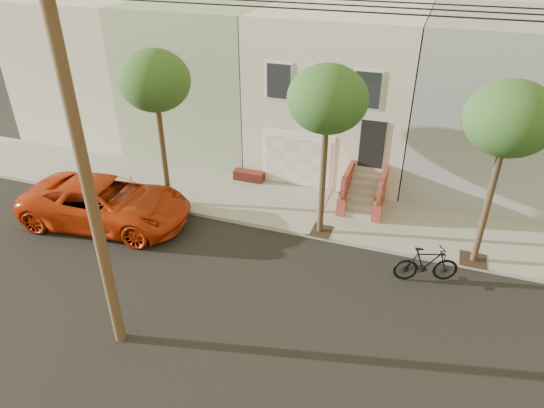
% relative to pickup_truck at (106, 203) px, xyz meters
% --- Properties ---
extents(ground, '(90.00, 90.00, 0.00)m').
position_rel_pickup_truck_xyz_m(ground, '(7.06, -1.93, -0.91)').
color(ground, black).
rests_on(ground, ground).
extents(sidewalk, '(40.00, 3.70, 0.15)m').
position_rel_pickup_truck_xyz_m(sidewalk, '(7.06, 3.42, -0.83)').
color(sidewalk, gray).
rests_on(sidewalk, ground).
extents(house_row, '(33.10, 11.70, 7.00)m').
position_rel_pickup_truck_xyz_m(house_row, '(7.06, 9.26, 2.74)').
color(house_row, beige).
rests_on(house_row, sidewalk).
extents(tree_left, '(2.70, 2.57, 6.30)m').
position_rel_pickup_truck_xyz_m(tree_left, '(1.56, 1.97, 4.35)').
color(tree_left, '#2D2116').
rests_on(tree_left, sidewalk).
extents(tree_mid, '(2.70, 2.57, 6.30)m').
position_rel_pickup_truck_xyz_m(tree_mid, '(8.06, 1.97, 4.35)').
color(tree_mid, '#2D2116').
rests_on(tree_mid, sidewalk).
extents(tree_right, '(2.70, 2.57, 6.30)m').
position_rel_pickup_truck_xyz_m(tree_right, '(13.56, 1.97, 4.35)').
color(tree_right, '#2D2116').
rests_on(tree_right, sidewalk).
extents(pickup_truck, '(6.81, 3.68, 1.82)m').
position_rel_pickup_truck_xyz_m(pickup_truck, '(0.00, 0.00, 0.00)').
color(pickup_truck, '#BB300C').
rests_on(pickup_truck, ground).
extents(motorcycle, '(2.21, 1.27, 1.28)m').
position_rel_pickup_truck_xyz_m(motorcycle, '(12.01, 0.47, -0.27)').
color(motorcycle, black).
rests_on(motorcycle, ground).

